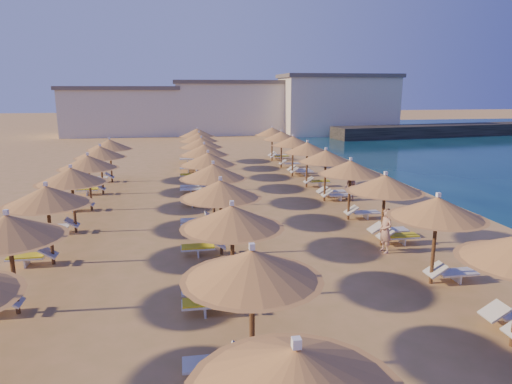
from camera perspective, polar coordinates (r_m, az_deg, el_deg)
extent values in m
plane|color=tan|center=(18.92, 5.39, -6.38)|extent=(220.00, 220.00, 0.00)
cube|color=black|center=(65.88, 21.88, 7.16)|extent=(30.27, 8.04, 1.50)
cube|color=beige|center=(65.29, -16.34, 9.50)|extent=(15.00, 8.00, 6.00)
cube|color=#59514C|center=(65.21, -16.52, 12.34)|extent=(15.60, 8.48, 0.50)
cube|color=beige|center=(65.13, -3.20, 10.33)|extent=(15.00, 8.00, 6.80)
cube|color=#59514C|center=(65.07, -3.24, 13.54)|extent=(15.60, 8.48, 0.50)
cube|color=beige|center=(65.01, 10.06, 10.51)|extent=(15.00, 8.00, 7.60)
cube|color=#59514C|center=(64.99, 10.20, 14.07)|extent=(15.60, 8.48, 0.50)
cylinder|color=brown|center=(15.77, 21.33, -6.44)|extent=(0.12, 0.12, 2.48)
cone|color=#AB6A31|center=(15.40, 21.73, -1.79)|extent=(2.85, 2.85, 0.66)
cone|color=#AB6A31|center=(15.47, 21.65, -2.76)|extent=(3.08, 3.08, 0.12)
cube|color=white|center=(15.31, 21.85, -0.33)|extent=(0.12, 0.12, 0.14)
cylinder|color=brown|center=(18.94, 15.60, -2.86)|extent=(0.12, 0.12, 2.48)
cone|color=#AB6A31|center=(18.64, 15.84, 1.06)|extent=(2.85, 2.85, 0.66)
cone|color=#AB6A31|center=(18.69, 15.79, 0.24)|extent=(3.08, 3.08, 0.12)
cube|color=white|center=(18.56, 15.92, 2.27)|extent=(0.12, 0.12, 0.14)
cylinder|color=brown|center=(22.29, 11.57, -0.31)|extent=(0.12, 0.12, 2.48)
cone|color=#AB6A31|center=(22.04, 11.73, 3.04)|extent=(2.85, 2.85, 0.66)
cone|color=#AB6A31|center=(22.08, 11.69, 2.34)|extent=(3.08, 3.08, 0.12)
cube|color=white|center=(21.97, 11.77, 4.07)|extent=(0.12, 0.12, 0.14)
cylinder|color=brown|center=(25.76, 8.62, 1.56)|extent=(0.12, 0.12, 2.48)
cone|color=#AB6A31|center=(25.54, 8.72, 4.47)|extent=(2.85, 2.85, 0.66)
cone|color=#AB6A31|center=(25.58, 8.70, 3.87)|extent=(3.08, 3.08, 0.12)
cube|color=white|center=(25.49, 8.75, 5.37)|extent=(0.12, 0.12, 0.14)
cylinder|color=brown|center=(29.30, 6.37, 2.99)|extent=(0.12, 0.12, 2.48)
cone|color=#AB6A31|center=(29.11, 6.43, 5.55)|extent=(2.85, 2.85, 0.66)
cone|color=#AB6A31|center=(29.14, 6.42, 5.02)|extent=(3.08, 3.08, 0.12)
cube|color=white|center=(29.06, 6.45, 6.34)|extent=(0.12, 0.12, 0.14)
cylinder|color=brown|center=(32.90, 4.60, 4.10)|extent=(0.12, 0.12, 2.48)
cone|color=#AB6A31|center=(32.72, 4.64, 6.39)|extent=(2.85, 2.85, 0.66)
cone|color=#AB6A31|center=(32.75, 4.63, 5.91)|extent=(3.08, 3.08, 0.12)
cube|color=white|center=(32.68, 4.65, 7.09)|extent=(0.12, 0.12, 0.14)
cylinder|color=brown|center=(36.52, 3.18, 4.99)|extent=(0.12, 0.12, 2.48)
cone|color=#AB6A31|center=(36.37, 3.20, 7.05)|extent=(2.85, 2.85, 0.66)
cone|color=#AB6A31|center=(36.39, 3.20, 6.62)|extent=(3.08, 3.08, 0.12)
cube|color=white|center=(36.33, 3.21, 7.68)|extent=(0.12, 0.12, 0.14)
cylinder|color=brown|center=(40.17, 2.01, 5.71)|extent=(0.12, 0.12, 2.48)
cone|color=#AB6A31|center=(40.03, 2.03, 7.59)|extent=(2.85, 2.85, 0.66)
cone|color=#AB6A31|center=(40.06, 2.02, 7.20)|extent=(3.08, 3.08, 0.12)
cube|color=white|center=(40.00, 2.03, 8.16)|extent=(0.12, 0.12, 0.14)
cone|color=#AB6A31|center=(6.50, 5.00, -21.33)|extent=(2.85, 2.85, 0.66)
cube|color=white|center=(6.28, 5.08, -18.29)|extent=(0.12, 0.12, 0.14)
cylinder|color=brown|center=(10.34, -0.50, -15.87)|extent=(0.12, 0.12, 2.48)
cone|color=#AB6A31|center=(9.77, -0.51, -9.06)|extent=(2.85, 2.85, 0.66)
cone|color=#AB6A31|center=(9.88, -0.51, -10.52)|extent=(3.08, 3.08, 0.12)
cube|color=white|center=(9.63, -0.52, -6.84)|extent=(0.12, 0.12, 0.14)
cylinder|color=brown|center=(13.73, -2.95, -8.39)|extent=(0.12, 0.12, 2.48)
cone|color=#AB6A31|center=(13.31, -3.02, -3.08)|extent=(2.85, 2.85, 0.66)
cone|color=#AB6A31|center=(13.39, -3.01, -4.20)|extent=(3.08, 3.08, 0.12)
cube|color=white|center=(13.20, -3.04, -1.40)|extent=(0.12, 0.12, 0.14)
cylinder|color=brown|center=(17.28, -4.37, -3.92)|extent=(0.12, 0.12, 2.48)
cone|color=#AB6A31|center=(16.94, -4.45, 0.37)|extent=(2.85, 2.85, 0.66)
cone|color=#AB6A31|center=(17.01, -4.43, -0.52)|extent=(3.08, 3.08, 0.12)
cube|color=white|center=(16.86, -4.47, 1.70)|extent=(0.12, 0.12, 0.14)
cylinder|color=brown|center=(20.90, -5.29, -0.98)|extent=(0.12, 0.12, 2.48)
cone|color=#AB6A31|center=(20.63, -5.37, 2.59)|extent=(2.85, 2.85, 0.66)
cone|color=#AB6A31|center=(20.68, -5.35, 1.85)|extent=(3.08, 3.08, 0.12)
cube|color=white|center=(20.56, -5.39, 3.69)|extent=(0.12, 0.12, 0.14)
cylinder|color=brown|center=(24.57, -5.94, 1.09)|extent=(0.12, 0.12, 2.48)
cone|color=#AB6A31|center=(24.33, -6.01, 4.14)|extent=(2.85, 2.85, 0.66)
cone|color=#AB6A31|center=(24.38, -6.00, 3.51)|extent=(3.08, 3.08, 0.12)
cube|color=white|center=(24.28, -6.03, 5.08)|extent=(0.12, 0.12, 0.14)
cylinder|color=brown|center=(28.26, -6.42, 2.62)|extent=(0.12, 0.12, 2.48)
cone|color=#AB6A31|center=(28.06, -6.48, 5.28)|extent=(2.85, 2.85, 0.66)
cone|color=#AB6A31|center=(28.09, -6.47, 4.73)|extent=(3.08, 3.08, 0.12)
cube|color=white|center=(28.01, -6.50, 6.09)|extent=(0.12, 0.12, 0.14)
cylinder|color=brown|center=(31.97, -6.79, 3.80)|extent=(0.12, 0.12, 2.48)
cone|color=#AB6A31|center=(31.79, -6.85, 6.15)|extent=(2.85, 2.85, 0.66)
cone|color=#AB6A31|center=(31.82, -6.84, 5.66)|extent=(3.08, 3.08, 0.12)
cube|color=white|center=(31.75, -6.87, 6.87)|extent=(0.12, 0.12, 0.14)
cylinder|color=brown|center=(35.69, -7.08, 4.73)|extent=(0.12, 0.12, 2.48)
cone|color=#AB6A31|center=(35.53, -7.14, 6.84)|extent=(2.85, 2.85, 0.66)
cone|color=#AB6A31|center=(35.56, -7.12, 6.40)|extent=(3.08, 3.08, 0.12)
cube|color=white|center=(35.49, -7.15, 7.48)|extent=(0.12, 0.12, 0.14)
cylinder|color=brown|center=(39.42, -7.32, 5.48)|extent=(0.12, 0.12, 2.48)
cone|color=#AB6A31|center=(39.27, -7.37, 7.39)|extent=(2.85, 2.85, 0.66)
cone|color=#AB6A31|center=(39.30, -7.36, 7.00)|extent=(3.08, 3.08, 0.12)
cube|color=white|center=(39.24, -7.39, 7.98)|extent=(0.12, 0.12, 0.14)
cylinder|color=brown|center=(14.45, -28.06, -8.86)|extent=(0.12, 0.12, 2.48)
cone|color=#AB6A31|center=(14.05, -28.62, -3.82)|extent=(2.85, 2.85, 0.66)
cone|color=#AB6A31|center=(14.12, -28.50, -4.87)|extent=(3.08, 3.08, 0.12)
cube|color=white|center=(13.95, -28.79, -2.23)|extent=(0.12, 0.12, 0.14)
cylinder|color=brown|center=(17.85, -24.31, -4.50)|extent=(0.12, 0.12, 2.48)
cone|color=#AB6A31|center=(17.53, -24.71, -0.36)|extent=(2.85, 2.85, 0.66)
cone|color=#AB6A31|center=(17.59, -24.62, -1.22)|extent=(3.08, 3.08, 0.12)
cube|color=white|center=(17.45, -24.83, 0.92)|extent=(0.12, 0.12, 0.14)
cylinder|color=brown|center=(21.38, -21.81, -1.54)|extent=(0.12, 0.12, 2.48)
cone|color=#AB6A31|center=(21.11, -22.11, 1.94)|extent=(2.85, 2.85, 0.66)
cone|color=#AB6A31|center=(21.16, -22.05, 1.21)|extent=(3.08, 3.08, 0.12)
cube|color=white|center=(21.04, -22.20, 3.01)|extent=(0.12, 0.12, 0.14)
cylinder|color=brown|center=(24.97, -20.03, 0.57)|extent=(0.12, 0.12, 2.48)
cone|color=#AB6A31|center=(24.74, -20.27, 3.56)|extent=(2.85, 2.85, 0.66)
cone|color=#AB6A31|center=(24.79, -20.22, 2.94)|extent=(3.08, 3.08, 0.12)
cube|color=white|center=(24.69, -20.34, 4.48)|extent=(0.12, 0.12, 0.14)
cylinder|color=brown|center=(28.61, -18.70, 2.15)|extent=(0.12, 0.12, 2.48)
cone|color=#AB6A31|center=(28.41, -18.89, 4.77)|extent=(2.85, 2.85, 0.66)
cone|color=#AB6A31|center=(28.45, -18.85, 4.22)|extent=(3.08, 3.08, 0.12)
cube|color=white|center=(28.37, -18.95, 5.57)|extent=(0.12, 0.12, 0.14)
cylinder|color=brown|center=(32.28, -17.67, 3.37)|extent=(0.12, 0.12, 2.48)
cone|color=#AB6A31|center=(32.10, -17.83, 5.69)|extent=(2.85, 2.85, 0.66)
cone|color=#AB6A31|center=(32.14, -17.80, 5.21)|extent=(3.08, 3.08, 0.12)
cube|color=white|center=(32.06, -17.88, 6.40)|extent=(0.12, 0.12, 0.14)
cube|color=silver|center=(13.95, 27.66, -13.06)|extent=(0.58, 0.61, 0.40)
cube|color=silver|center=(10.73, -5.56, -20.50)|extent=(1.28, 0.61, 0.06)
cube|color=silver|center=(10.82, -5.54, -21.21)|extent=(0.06, 0.55, 0.32)
cube|color=silver|center=(10.72, -1.29, -19.59)|extent=(0.58, 0.61, 0.40)
cube|color=silver|center=(16.54, 23.79, -9.16)|extent=(1.28, 0.61, 0.06)
cube|color=silver|center=(16.60, 23.74, -9.68)|extent=(0.06, 0.55, 0.32)
cube|color=silver|center=(16.10, 21.55, -9.02)|extent=(0.58, 0.61, 0.40)
cube|color=silver|center=(14.03, -6.65, -12.07)|extent=(1.28, 0.61, 0.06)
cube|color=silver|center=(14.10, -6.63, -12.66)|extent=(0.06, 0.55, 0.32)
cube|color=silver|center=(14.02, -3.51, -11.40)|extent=(0.58, 0.61, 0.40)
cube|color=silver|center=(13.22, -6.44, -13.70)|extent=(1.28, 0.61, 0.06)
cube|color=silver|center=(13.29, -6.43, -14.32)|extent=(0.06, 0.55, 0.32)
cube|color=silver|center=(13.21, -3.09, -12.98)|extent=(0.58, 0.61, 0.40)
cube|color=yellow|center=(13.19, -6.45, -13.49)|extent=(1.23, 0.56, 0.05)
cube|color=silver|center=(19.59, 17.84, -5.30)|extent=(1.28, 0.61, 0.06)
cube|color=silver|center=(19.63, 17.81, -5.75)|extent=(0.06, 0.55, 0.32)
cube|color=silver|center=(19.22, 15.85, -5.08)|extent=(0.58, 0.61, 0.40)
cube|color=yellow|center=(19.57, 17.85, -5.15)|extent=(1.23, 0.56, 0.05)
cube|color=silver|center=(20.35, 16.69, -4.55)|extent=(1.28, 0.61, 0.06)
cube|color=silver|center=(20.40, 16.67, -4.98)|extent=(0.06, 0.55, 0.32)
cube|color=silver|center=(19.99, 14.76, -4.31)|extent=(0.58, 0.61, 0.40)
cube|color=silver|center=(17.52, -7.27, -6.92)|extent=(1.28, 0.61, 0.06)
cube|color=silver|center=(17.57, -7.26, -7.41)|extent=(0.06, 0.55, 0.32)
cube|color=silver|center=(17.51, -4.79, -6.38)|extent=(0.58, 0.61, 0.40)
cube|color=yellow|center=(17.50, -7.28, -6.75)|extent=(1.23, 0.56, 0.05)
cube|color=silver|center=(22.85, 13.58, -2.47)|extent=(1.28, 0.61, 0.06)
cube|color=silver|center=(22.89, 13.56, -2.86)|extent=(0.06, 0.55, 0.32)
cube|color=silver|center=(22.53, 11.82, -2.23)|extent=(0.58, 0.61, 0.40)
cube|color=silver|center=(21.10, -7.68, -3.49)|extent=(1.28, 0.61, 0.06)
cube|color=silver|center=(21.14, -7.67, -3.91)|extent=(0.06, 0.55, 0.32)
cube|color=silver|center=(21.09, -5.63, -3.05)|extent=(0.58, 0.61, 0.40)
cube|color=silver|center=(20.24, -7.60, -4.20)|extent=(1.28, 0.61, 0.06)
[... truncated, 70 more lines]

